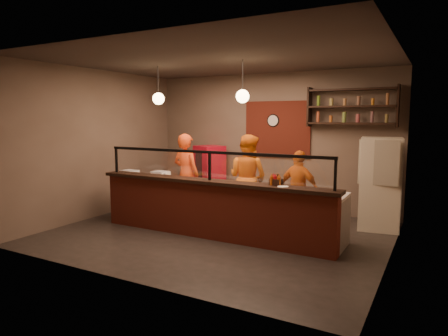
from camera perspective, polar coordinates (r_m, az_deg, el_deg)
The scene contains 29 objects.
floor at distance 7.63m, azimuth -0.85°, elevation -9.31°, with size 6.00×6.00×0.00m, color black.
ceiling at distance 7.38m, azimuth -0.90°, elevation 15.24°, with size 6.00×6.00×0.00m, color #3C342E.
wall_back at distance 9.58m, azimuth 6.54°, elevation 3.76°, with size 6.00×6.00×0.00m, color #6A5A4E.
wall_left at distance 9.19m, azimuth -17.40°, elevation 3.34°, with size 5.00×5.00×0.00m, color #6A5A4E.
wall_right at distance 6.41m, azimuth 23.14°, elevation 1.54°, with size 5.00×5.00×0.00m, color #6A5A4E.
wall_front at distance 5.31m, azimuth -14.31°, elevation 0.84°, with size 6.00×6.00×0.00m, color #6A5A4E.
brick_patch at distance 9.47m, azimuth 7.62°, elevation 5.52°, with size 1.60×0.04×1.30m, color maroon.
service_counter at distance 7.25m, azimuth -2.04°, elevation -6.11°, with size 4.60×0.25×1.00m, color maroon.
counter_ledge at distance 7.14m, azimuth -2.06°, elevation -1.97°, with size 4.70×0.37×0.06m, color black.
worktop_cabinet at distance 7.69m, azimuth -0.12°, elevation -5.90°, with size 4.60×0.75×0.85m, color gray.
worktop at distance 7.60m, azimuth -0.12°, elevation -2.59°, with size 4.60×0.75×0.05m, color white.
sneeze_guard at distance 7.10m, azimuth -2.07°, elevation 0.75°, with size 4.50×0.05×0.52m.
wall_shelving at distance 8.85m, azimuth 17.75°, elevation 8.37°, with size 1.84×0.28×0.85m.
wall_clock at distance 9.49m, azimuth 7.05°, elevation 6.75°, with size 0.30×0.30×0.04m, color black.
pendant_left at distance 8.32m, azimuth -9.34°, elevation 9.76°, with size 0.24×0.24×0.77m.
pendant_right at distance 7.31m, azimuth 2.67°, elevation 10.21°, with size 0.24×0.24×0.77m.
cook_left at distance 8.96m, azimuth -5.44°, elevation -0.91°, with size 0.66×0.43×1.82m, color #EB4816.
cook_mid at distance 8.41m, azimuth 3.41°, elevation -1.40°, with size 0.89×0.69×1.82m, color orange.
cook_right at distance 7.99m, azimuth 10.66°, elevation -3.02°, with size 0.90×0.37×1.53m, color #CF5F13.
fridge at distance 8.31m, azimuth 21.39°, elevation -2.11°, with size 0.75×0.70×1.79m, color beige.
red_cooler at distance 10.01m, azimuth -2.08°, elevation -1.02°, with size 0.63×0.58×1.47m, color red.
pizza_dough at distance 7.50m, azimuth -0.46°, elevation -2.48°, with size 0.51×0.51×0.01m, color beige.
prep_tub_a at distance 8.40m, azimuth -9.05°, elevation -1.01°, with size 0.32×0.26×0.16m, color silver.
prep_tub_b at distance 8.37m, azimuth -8.85°, elevation -1.10°, with size 0.28×0.23×0.14m, color silver.
prep_tub_c at distance 8.66m, azimuth -13.36°, elevation -0.85°, with size 0.33×0.27×0.17m, color silver.
rolling_pin at distance 8.27m, azimuth -6.76°, elevation -1.44°, with size 0.06×0.06×0.37m, color yellow.
condiment_caddy at distance 6.65m, azimuth 7.47°, elevation -1.99°, with size 0.19×0.15×0.11m, color black.
pepper_mill at distance 6.61m, azimuth 7.71°, elevation -1.68°, with size 0.04×0.04×0.19m, color black.
small_plate at distance 6.49m, azimuth 8.40°, elevation -2.65°, with size 0.18×0.18×0.01m, color white.
Camera 1 is at (3.61, -6.36, 2.17)m, focal length 32.00 mm.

